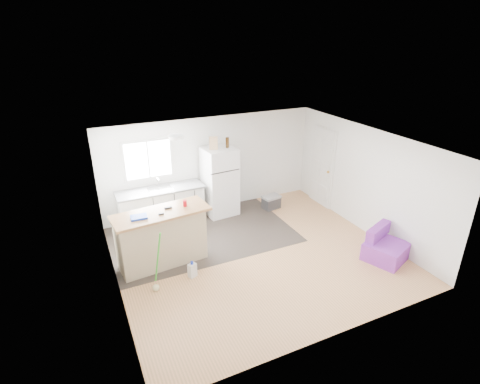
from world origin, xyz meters
name	(u,v)px	position (x,y,z in m)	size (l,w,h in m)	color
room	(257,203)	(0.00, 0.00, 1.20)	(5.51, 5.01, 2.41)	#AD7C48
vinyl_zone	(203,235)	(-0.73, 1.25, 0.00)	(4.05, 2.50, 0.00)	#322A25
window	(148,160)	(-1.55, 2.49, 1.55)	(1.18, 0.06, 0.98)	white
interior_door	(322,167)	(2.72, 1.55, 1.02)	(0.11, 0.92, 2.10)	white
ceiling_fixture	(176,137)	(-1.20, 1.20, 2.36)	(0.30, 0.30, 0.07)	white
kitchen_cabinets	(162,206)	(-1.40, 2.19, 0.46)	(2.03, 0.66, 1.18)	white
peninsula	(162,238)	(-1.81, 0.54, 0.57)	(1.90, 0.89, 1.13)	tan
refrigerator	(220,181)	(0.08, 2.13, 0.86)	(0.81, 0.78, 1.71)	white
cooler	(271,202)	(1.38, 1.80, 0.18)	(0.50, 0.38, 0.35)	#313134
purple_seat	(384,248)	(2.32, -1.21, 0.23)	(0.98, 0.97, 0.63)	purple
cleaner_jug	(192,270)	(-1.44, -0.16, 0.15)	(0.18, 0.16, 0.34)	silver
mop	(156,278)	(-2.13, -0.23, 0.23)	(0.25, 0.32, 1.16)	green
red_cup	(185,203)	(-1.28, 0.59, 1.19)	(0.08, 0.08, 0.12)	red
blue_tray	(139,217)	(-2.20, 0.47, 1.15)	(0.30, 0.22, 0.04)	blue
tool_a	(168,208)	(-1.61, 0.62, 1.15)	(0.14, 0.05, 0.03)	black
tool_b	(161,214)	(-1.80, 0.42, 1.14)	(0.10, 0.04, 0.03)	black
cardboard_box	(213,143)	(-0.07, 2.10, 1.86)	(0.20, 0.10, 0.30)	tan
bottle_left	(227,143)	(0.27, 2.08, 1.84)	(0.07, 0.07, 0.25)	#37210A
bottle_right	(228,142)	(0.29, 2.10, 1.84)	(0.07, 0.07, 0.25)	#37210A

